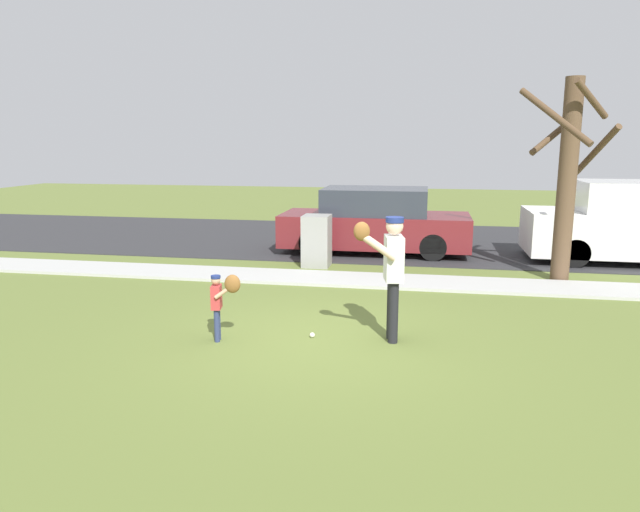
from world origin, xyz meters
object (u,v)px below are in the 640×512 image
(person_child, at_px, (221,297))
(parked_van_white, at_px, (639,224))
(baseball, at_px, (312,335))
(street_tree_near, at_px, (568,174))
(parked_suv_maroon, at_px, (375,222))
(person_adult, at_px, (391,265))
(utility_cabinet, at_px, (317,241))

(person_child, height_order, parked_van_white, parked_van_white)
(person_child, distance_m, baseball, 1.43)
(baseball, height_order, parked_van_white, parked_van_white)
(street_tree_near, bearing_deg, parked_van_white, 45.90)
(person_child, distance_m, parked_suv_maroon, 7.26)
(parked_van_white, bearing_deg, person_child, -137.70)
(street_tree_near, distance_m, parked_van_white, 3.32)
(person_adult, height_order, utility_cabinet, person_adult)
(baseball, xyz_separation_m, utility_cabinet, (-0.85, 4.85, 0.55))
(parked_suv_maroon, distance_m, parked_van_white, 6.14)
(baseball, xyz_separation_m, street_tree_near, (4.30, 4.36, 2.13))
(person_adult, bearing_deg, person_child, 0.60)
(person_child, relative_size, street_tree_near, 0.25)
(person_child, relative_size, parked_van_white, 0.20)
(utility_cabinet, height_order, parked_van_white, parked_van_white)
(baseball, height_order, street_tree_near, street_tree_near)
(person_adult, xyz_separation_m, utility_cabinet, (-1.96, 4.78, -0.53))
(person_child, distance_m, street_tree_near, 7.44)
(baseball, bearing_deg, parked_suv_maroon, 87.46)
(utility_cabinet, bearing_deg, parked_suv_maroon, 58.22)
(parked_suv_maroon, relative_size, parked_van_white, 0.94)
(baseball, bearing_deg, person_child, -161.93)
(parked_suv_maroon, bearing_deg, parked_van_white, -1.28)
(utility_cabinet, bearing_deg, parked_van_white, 13.27)
(person_adult, distance_m, parked_suv_maroon, 6.70)
(parked_van_white, bearing_deg, parked_suv_maroon, 178.72)
(street_tree_near, xyz_separation_m, parked_suv_maroon, (-4.00, 2.34, -1.38))
(parked_van_white, bearing_deg, utility_cabinet, -166.73)
(baseball, relative_size, parked_van_white, 0.01)
(person_child, height_order, baseball, person_child)
(utility_cabinet, distance_m, parked_suv_maroon, 2.19)
(baseball, distance_m, parked_suv_maroon, 6.75)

